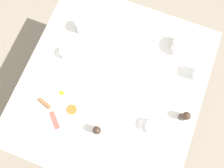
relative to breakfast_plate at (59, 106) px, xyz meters
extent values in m
plane|color=gray|center=(0.25, 0.24, -0.78)|extent=(8.00, 8.00, 0.00)
cube|color=silver|center=(0.25, 0.24, -0.02)|extent=(1.09, 1.17, 0.03)
cylinder|color=brown|center=(-0.25, -0.29, -0.41)|extent=(0.04, 0.04, 0.75)
cylinder|color=brown|center=(-0.25, 0.77, -0.41)|extent=(0.04, 0.04, 0.75)
cylinder|color=brown|center=(0.75, 0.77, -0.41)|extent=(0.04, 0.04, 0.75)
cylinder|color=white|center=(0.00, 0.00, 0.00)|extent=(0.32, 0.32, 0.01)
cylinder|color=white|center=(-0.01, 0.08, 0.01)|extent=(0.07, 0.07, 0.00)
sphere|color=yellow|center=(-0.01, 0.08, 0.02)|extent=(0.03, 0.03, 0.03)
cylinder|color=brown|center=(-0.08, -0.01, 0.02)|extent=(0.09, 0.05, 0.03)
cube|color=#B74C42|center=(0.01, -0.08, 0.01)|extent=(0.10, 0.10, 0.01)
cylinder|color=#D16023|center=(0.08, 0.01, 0.01)|extent=(0.06, 0.06, 0.01)
cylinder|color=white|center=(0.57, 0.62, 0.04)|extent=(0.13, 0.13, 0.09)
cylinder|color=white|center=(0.57, 0.62, 0.09)|extent=(0.09, 0.09, 0.01)
sphere|color=white|center=(0.57, 0.62, 0.10)|extent=(0.02, 0.02, 0.02)
cone|color=white|center=(0.54, 0.55, 0.05)|extent=(0.04, 0.06, 0.05)
torus|color=white|center=(0.59, 0.69, 0.04)|extent=(0.04, 0.08, 0.08)
cylinder|color=white|center=(-0.08, 0.32, 0.00)|extent=(0.15, 0.15, 0.01)
cylinder|color=white|center=(-0.08, 0.32, 0.03)|extent=(0.08, 0.08, 0.06)
cylinder|color=olive|center=(-0.08, 0.32, 0.02)|extent=(0.07, 0.07, 0.05)
torus|color=white|center=(-0.13, 0.33, 0.03)|extent=(0.05, 0.02, 0.05)
cylinder|color=white|center=(0.55, 0.09, 0.00)|extent=(0.15, 0.15, 0.01)
cylinder|color=white|center=(0.55, 0.09, 0.03)|extent=(0.08, 0.08, 0.06)
cylinder|color=olive|center=(0.55, 0.09, 0.02)|extent=(0.07, 0.07, 0.05)
torus|color=white|center=(0.58, 0.05, 0.03)|extent=(0.03, 0.04, 0.05)
cylinder|color=white|center=(0.72, 0.49, 0.05)|extent=(0.08, 0.08, 0.11)
cylinder|color=white|center=(-0.06, 0.52, 0.05)|extent=(0.08, 0.08, 0.11)
cylinder|color=#38281E|center=(0.71, 0.21, 0.02)|extent=(0.04, 0.04, 0.06)
sphere|color=#38281E|center=(0.71, 0.21, 0.07)|extent=(0.05, 0.05, 0.05)
cylinder|color=#38281E|center=(0.27, -0.05, 0.02)|extent=(0.04, 0.04, 0.06)
sphere|color=#38281E|center=(0.27, -0.05, 0.07)|extent=(0.05, 0.05, 0.05)
cube|color=silver|center=(0.57, 0.28, -0.01)|extent=(0.17, 0.04, 0.00)
cube|color=silver|center=(0.28, 0.21, -0.01)|extent=(0.03, 0.21, 0.00)
cube|color=silver|center=(0.51, -0.11, -0.01)|extent=(0.10, 0.15, 0.00)
camera|label=1|loc=(0.36, -0.05, 1.30)|focal=35.00mm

